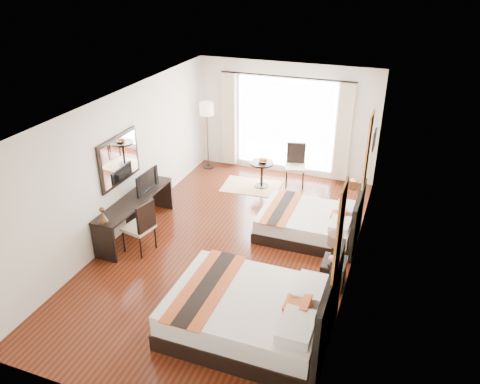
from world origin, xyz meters
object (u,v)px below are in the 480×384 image
(bed_near, at_px, (254,313))
(side_table, at_px, (262,175))
(console_desk, at_px, (136,215))
(bed_far, at_px, (311,223))
(vase, at_px, (331,262))
(nightstand, at_px, (333,272))
(television, at_px, (144,181))
(fruit_bowl, at_px, (263,162))
(floor_lamp, at_px, (207,113))
(window_chair, at_px, (295,173))
(table_lamp, at_px, (335,241))
(desk_chair, at_px, (140,236))

(bed_near, relative_size, side_table, 3.68)
(console_desk, bearing_deg, bed_far, 18.27)
(vase, bearing_deg, nightstand, 82.57)
(television, distance_m, fruit_bowl, 2.98)
(nightstand, relative_size, floor_lamp, 0.27)
(console_desk, bearing_deg, window_chair, 52.83)
(bed_far, xyz_separation_m, side_table, (-1.60, 1.73, 0.04))
(television, bearing_deg, vase, -100.48)
(nightstand, height_order, television, television)
(window_chair, bearing_deg, console_desk, -50.16)
(bed_near, distance_m, side_table, 4.88)
(television, bearing_deg, table_lamp, -96.10)
(bed_near, relative_size, fruit_bowl, 10.54)
(bed_far, xyz_separation_m, table_lamp, (0.65, -1.29, 0.50))
(nightstand, distance_m, television, 4.13)
(bed_far, height_order, desk_chair, bed_far)
(vase, height_order, television, television)
(nightstand, height_order, floor_lamp, floor_lamp)
(fruit_bowl, bearing_deg, bed_near, -73.56)
(bed_far, distance_m, vase, 1.76)
(bed_far, bearing_deg, nightstand, -63.85)
(fruit_bowl, bearing_deg, vase, -55.92)
(vase, relative_size, console_desk, 0.06)
(side_table, bearing_deg, table_lamp, -53.28)
(console_desk, distance_m, desk_chair, 0.71)
(vase, bearing_deg, table_lamp, 92.16)
(desk_chair, relative_size, floor_lamp, 0.60)
(desk_chair, height_order, side_table, desk_chair)
(nightstand, xyz_separation_m, fruit_bowl, (-2.27, 3.12, 0.44))
(nightstand, relative_size, side_table, 0.75)
(bed_far, xyz_separation_m, desk_chair, (-2.90, -1.65, 0.04))
(vase, height_order, console_desk, console_desk)
(nightstand, height_order, window_chair, window_chair)
(bed_near, distance_m, desk_chair, 2.98)
(console_desk, xyz_separation_m, window_chair, (2.44, 3.22, -0.07))
(table_lamp, bearing_deg, window_chair, 114.24)
(vase, distance_m, console_desk, 4.03)
(floor_lamp, xyz_separation_m, side_table, (1.67, -0.60, -1.17))
(bed_near, bearing_deg, desk_chair, 154.37)
(bed_near, distance_m, nightstand, 1.78)
(bed_far, xyz_separation_m, television, (-3.31, -0.71, 0.69))
(nightstand, distance_m, fruit_bowl, 3.88)
(nightstand, bearing_deg, console_desk, 175.57)
(console_desk, xyz_separation_m, television, (0.02, 0.39, 0.59))
(floor_lamp, relative_size, window_chair, 1.72)
(table_lamp, xyz_separation_m, fruit_bowl, (-2.23, 3.00, -0.12))
(table_lamp, distance_m, vase, 0.39)
(table_lamp, distance_m, floor_lamp, 5.39)
(television, bearing_deg, window_chair, -38.25)
(fruit_bowl, bearing_deg, bed_far, -47.25)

